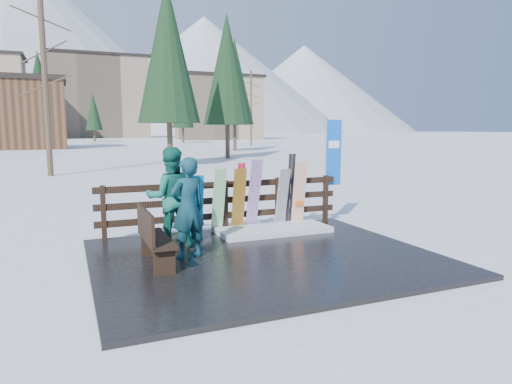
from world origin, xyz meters
name	(u,v)px	position (x,y,z in m)	size (l,w,h in m)	color
ground	(265,259)	(0.00, 0.00, 0.00)	(700.00, 700.00, 0.00)	white
deck	(265,257)	(0.00, 0.00, 0.04)	(6.00, 5.00, 0.08)	black
fence	(225,202)	(0.00, 2.20, 0.74)	(5.60, 0.10, 1.15)	black
snow_patch	(274,230)	(0.93, 1.60, 0.14)	(2.47, 1.00, 0.12)	white
bench	(152,235)	(-1.98, 0.16, 0.60)	(0.40, 1.50, 0.97)	black
snowboard_0	(196,205)	(-0.73, 1.98, 0.74)	(0.30, 0.03, 1.32)	#0480C2
snowboard_1	(219,201)	(-0.23, 1.98, 0.80)	(0.26, 0.03, 1.49)	white
snowboard_2	(239,200)	(0.24, 1.98, 0.79)	(0.28, 0.03, 1.44)	orange
snowboard_3	(254,195)	(0.60, 1.98, 0.89)	(0.26, 0.03, 1.66)	silver
snowboard_4	(282,198)	(1.31, 1.98, 0.77)	(0.26, 0.03, 1.41)	black
snowboard_5	(299,194)	(1.75, 1.98, 0.84)	(0.31, 0.03, 1.53)	white
ski_pair_a	(241,197)	(0.31, 2.05, 0.85)	(0.16, 0.17, 1.54)	#B3162C
ski_pair_b	(290,190)	(1.55, 2.05, 0.94)	(0.17, 0.19, 1.71)	black
rental_flag	(332,157)	(2.78, 2.25, 1.69)	(0.45, 0.04, 2.60)	silver
person_front	(188,208)	(-1.31, 0.39, 0.98)	(0.65, 0.43, 1.79)	#115351
person_back	(171,197)	(-1.42, 1.27, 1.05)	(0.94, 0.73, 1.94)	#136152
resort_buildings	(81,99)	(1.03, 115.41, 9.81)	(73.00, 87.60, 22.60)	tan
trees	(117,102)	(2.49, 48.01, 5.51)	(42.12, 68.72, 11.96)	#382B1E
mountains	(48,56)	(-10.50, 328.41, 50.20)	(520.00, 260.00, 120.00)	white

